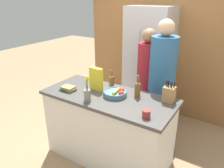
% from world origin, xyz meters
% --- Properties ---
extents(ground_plane, '(14.00, 14.00, 0.00)m').
position_xyz_m(ground_plane, '(0.00, 0.00, 0.00)').
color(ground_plane, '#A37F5B').
extents(kitchen_island, '(1.65, 0.73, 0.93)m').
position_xyz_m(kitchen_island, '(0.00, 0.00, 0.47)').
color(kitchen_island, silver).
rests_on(kitchen_island, ground_plane).
extents(back_wall_wood, '(2.85, 0.12, 2.60)m').
position_xyz_m(back_wall_wood, '(0.00, 1.70, 1.30)').
color(back_wall_wood, '#9E6B3D').
rests_on(back_wall_wood, ground_plane).
extents(refrigerator, '(0.71, 0.62, 1.93)m').
position_xyz_m(refrigerator, '(-0.05, 1.34, 0.96)').
color(refrigerator, '#B7B7BC').
rests_on(refrigerator, ground_plane).
extents(fruit_bowl, '(0.29, 0.29, 0.10)m').
position_xyz_m(fruit_bowl, '(0.09, 0.04, 0.97)').
color(fruit_bowl, slate).
rests_on(fruit_bowl, kitchen_island).
extents(knife_block, '(0.13, 0.11, 0.27)m').
position_xyz_m(knife_block, '(0.68, 0.23, 1.03)').
color(knife_block, '#A87A4C').
rests_on(knife_block, kitchen_island).
extents(flower_vase, '(0.08, 0.08, 0.31)m').
position_xyz_m(flower_vase, '(-0.12, -0.26, 1.04)').
color(flower_vase, gray).
rests_on(flower_vase, kitchen_island).
extents(cereal_box, '(0.19, 0.08, 0.30)m').
position_xyz_m(cereal_box, '(-0.23, 0.07, 1.08)').
color(cereal_box, yellow).
rests_on(cereal_box, kitchen_island).
extents(coffee_mug, '(0.08, 0.12, 0.08)m').
position_xyz_m(coffee_mug, '(0.61, -0.23, 0.97)').
color(coffee_mug, '#99332D').
rests_on(coffee_mug, kitchen_island).
extents(book_stack, '(0.21, 0.14, 0.06)m').
position_xyz_m(book_stack, '(-0.52, -0.15, 0.96)').
color(book_stack, '#3D6047').
rests_on(book_stack, kitchen_island).
extents(bottle_oil, '(0.07, 0.07, 0.24)m').
position_xyz_m(bottle_oil, '(-0.10, 0.24, 1.03)').
color(bottle_oil, brown).
rests_on(bottle_oil, kitchen_island).
extents(bottle_vinegar, '(0.08, 0.08, 0.24)m').
position_xyz_m(bottle_vinegar, '(-0.40, 0.26, 1.03)').
color(bottle_vinegar, '#B2BCC1').
rests_on(bottle_vinegar, kitchen_island).
extents(bottle_wine, '(0.07, 0.07, 0.27)m').
position_xyz_m(bottle_wine, '(0.32, 0.17, 1.04)').
color(bottle_wine, brown).
rests_on(bottle_wine, kitchen_island).
extents(person_at_sink, '(0.28, 0.28, 1.67)m').
position_xyz_m(person_at_sink, '(0.19, 0.71, 0.96)').
color(person_at_sink, '#383842').
rests_on(person_at_sink, ground_plane).
extents(person_in_blue, '(0.35, 0.35, 1.81)m').
position_xyz_m(person_in_blue, '(0.44, 0.65, 1.02)').
color(person_in_blue, '#383842').
rests_on(person_in_blue, ground_plane).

